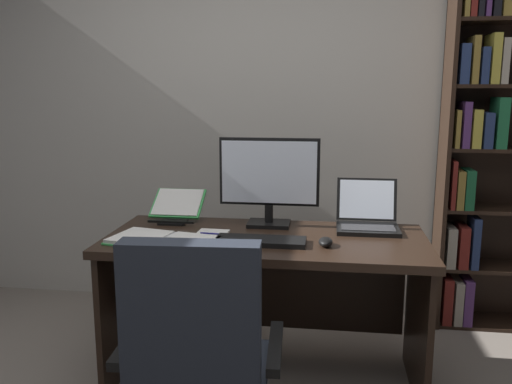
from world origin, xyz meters
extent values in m
cube|color=#B2ADA3|center=(0.00, 1.91, 1.25)|extent=(5.02, 0.12, 2.51)
cube|color=black|center=(0.07, 0.85, 0.74)|extent=(1.56, 0.69, 0.04)
cube|color=black|center=(-0.67, 0.85, 0.36)|extent=(0.03, 0.63, 0.72)
cube|color=black|center=(0.82, 0.85, 0.36)|extent=(0.03, 0.63, 0.72)
cube|color=black|center=(0.07, 1.17, 0.39)|extent=(1.44, 0.03, 0.50)
cube|color=black|center=(1.06, 1.70, 1.11)|extent=(0.02, 0.28, 2.23)
cube|color=black|center=(1.50, 1.70, 0.01)|extent=(0.86, 0.26, 0.02)
cube|color=maroon|center=(1.12, 1.68, 0.17)|extent=(0.06, 0.22, 0.29)
cube|color=gray|center=(1.19, 1.67, 0.16)|extent=(0.05, 0.20, 0.27)
cube|color=#512D66|center=(1.24, 1.66, 0.17)|extent=(0.05, 0.19, 0.29)
cube|color=black|center=(1.50, 1.70, 0.38)|extent=(0.86, 0.26, 0.02)
cube|color=gray|center=(1.12, 1.67, 0.51)|extent=(0.05, 0.20, 0.25)
cube|color=maroon|center=(1.19, 1.67, 0.52)|extent=(0.06, 0.20, 0.26)
cube|color=navy|center=(1.26, 1.66, 0.55)|extent=(0.04, 0.18, 0.31)
cube|color=maroon|center=(1.11, 1.66, 0.90)|extent=(0.03, 0.18, 0.29)
cube|color=olive|center=(1.15, 1.66, 0.87)|extent=(0.04, 0.18, 0.23)
cube|color=#195633|center=(1.20, 1.66, 0.88)|extent=(0.05, 0.18, 0.24)
cube|color=olive|center=(1.11, 1.67, 1.24)|extent=(0.03, 0.20, 0.22)
cube|color=#512D66|center=(1.15, 1.68, 1.26)|extent=(0.04, 0.22, 0.27)
cube|color=gold|center=(1.21, 1.65, 1.24)|extent=(0.05, 0.16, 0.22)
cube|color=navy|center=(1.28, 1.67, 1.23)|extent=(0.05, 0.20, 0.21)
cube|color=#195633|center=(1.35, 1.67, 1.27)|extent=(0.06, 0.20, 0.29)
cube|color=navy|center=(1.12, 1.66, 1.61)|extent=(0.05, 0.18, 0.23)
cube|color=olive|center=(1.18, 1.67, 1.63)|extent=(0.04, 0.21, 0.27)
cube|color=navy|center=(1.23, 1.67, 1.60)|extent=(0.04, 0.21, 0.21)
cube|color=gold|center=(1.28, 1.68, 1.63)|extent=(0.05, 0.22, 0.28)
cube|color=gray|center=(1.34, 1.68, 1.62)|extent=(0.04, 0.22, 0.25)
cube|color=#232833|center=(-0.09, 0.19, 0.39)|extent=(0.53, 0.51, 0.07)
cube|color=#232833|center=(-0.08, 0.00, 0.70)|extent=(0.48, 0.13, 0.55)
cube|color=black|center=(-0.37, 0.18, 0.51)|extent=(0.07, 0.39, 0.04)
cube|color=black|center=(0.19, 0.21, 0.51)|extent=(0.07, 0.39, 0.04)
cube|color=black|center=(0.06, 1.07, 0.77)|extent=(0.22, 0.16, 0.02)
cylinder|color=black|center=(0.06, 1.07, 0.82)|extent=(0.04, 0.04, 0.09)
cube|color=black|center=(0.06, 1.08, 1.04)|extent=(0.52, 0.02, 0.35)
cube|color=silver|center=(0.06, 1.06, 1.04)|extent=(0.49, 0.00, 0.32)
cube|color=black|center=(0.57, 1.03, 0.77)|extent=(0.31, 0.24, 0.02)
cube|color=#2D2D30|center=(0.57, 1.01, 0.78)|extent=(0.27, 0.13, 0.00)
cube|color=black|center=(0.57, 1.18, 0.89)|extent=(0.31, 0.07, 0.22)
cube|color=silver|center=(0.57, 1.18, 0.89)|extent=(0.28, 0.06, 0.20)
cube|color=black|center=(0.06, 0.73, 0.77)|extent=(0.42, 0.15, 0.02)
ellipsoid|color=black|center=(0.36, 0.73, 0.78)|extent=(0.06, 0.10, 0.04)
cube|color=black|center=(-0.45, 1.05, 0.76)|extent=(0.14, 0.12, 0.01)
cube|color=black|center=(-0.45, 1.00, 0.78)|extent=(0.25, 0.01, 0.01)
cube|color=green|center=(-0.45, 1.15, 0.85)|extent=(0.28, 0.20, 0.13)
cube|color=silver|center=(-0.45, 1.14, 0.85)|extent=(0.26, 0.18, 0.11)
cube|color=green|center=(-0.51, 0.71, 0.76)|extent=(0.30, 0.31, 0.01)
cube|color=green|center=(-0.27, 0.66, 0.76)|extent=(0.30, 0.31, 0.01)
cube|color=silver|center=(-0.51, 0.71, 0.77)|extent=(0.28, 0.30, 0.02)
cube|color=silver|center=(-0.27, 0.66, 0.77)|extent=(0.28, 0.30, 0.02)
cylinder|color=#B7B7BC|center=(-0.39, 0.68, 0.77)|extent=(0.07, 0.24, 0.02)
cube|color=silver|center=(-0.20, 0.82, 0.76)|extent=(0.16, 0.22, 0.01)
cylinder|color=navy|center=(-0.18, 0.82, 0.77)|extent=(0.14, 0.02, 0.01)
camera|label=1|loc=(0.37, -1.63, 1.47)|focal=37.28mm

